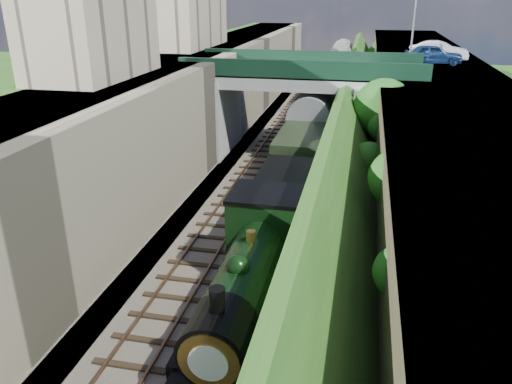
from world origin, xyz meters
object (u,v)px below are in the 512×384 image
lamppost (415,17)px  locomotive (250,279)px  road_bridge (310,102)px  tree (385,111)px  car_blue (433,54)px  tender (284,205)px  car_silver (439,51)px

lamppost → locomotive: lamppost is taller
road_bridge → locomotive: (0.26, -20.06, -2.18)m
tree → car_blue: car_blue is taller
tree → car_blue: 10.24m
road_bridge → locomotive: bearing=-89.3°
tender → car_silver: bearing=66.3°
lamppost → tender: size_ratio=1.00×
lamppost → tender: (-6.60, -17.81, -7.95)m
tree → lamppost: bearing=78.8°
locomotive → lamppost: bearing=75.3°
road_bridge → tree: (4.97, -4.40, 0.57)m
road_bridge → car_blue: 10.19m
car_silver → locomotive: size_ratio=0.43×
road_bridge → car_blue: (8.42, 4.95, 2.88)m
road_bridge → lamppost: lamppost is taller
car_blue → tender: 20.17m
tree → locomotive: size_ratio=0.65×
car_silver → locomotive: (-8.84, -27.50, -5.09)m
road_bridge → locomotive: 20.18m
tree → car_silver: 12.75m
road_bridge → lamppost: 10.16m
tree → tender: 10.01m
car_silver → lamppost: bearing=144.1°
tree → lamppost: size_ratio=1.10×
road_bridge → car_blue: bearing=30.5°
locomotive → tender: bearing=90.0°
road_bridge → locomotive: size_ratio=1.56×
car_silver → locomotive: bearing=170.2°
lamppost → car_blue: 3.04m
road_bridge → lamppost: size_ratio=2.67×
tree → car_blue: size_ratio=1.59×
car_silver → tender: car_silver is taller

